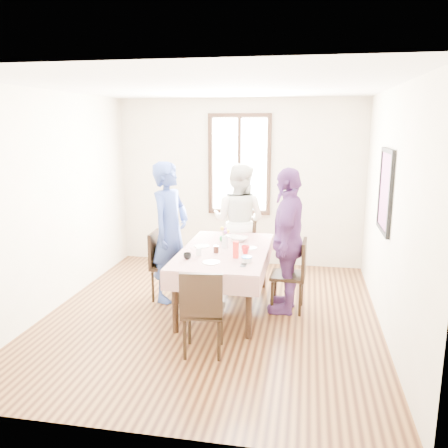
{
  "coord_description": "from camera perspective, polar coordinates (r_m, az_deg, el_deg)",
  "views": [
    {
      "loc": [
        1.1,
        -5.15,
        2.31
      ],
      "look_at": [
        0.11,
        0.24,
        1.1
      ],
      "focal_mm": 36.82,
      "sensor_mm": 36.0,
      "label": 1
    }
  ],
  "objects": [
    {
      "name": "mug_flag",
      "position": [
        5.56,
        2.68,
        -3.22
      ],
      "size": [
        0.15,
        0.15,
        0.1
      ],
      "primitive_type": "imported",
      "rotation": [
        0.0,
        0.0,
        0.7
      ],
      "color": "red",
      "rests_on": "tablecloth"
    },
    {
      "name": "chair_left",
      "position": [
        6.16,
        -6.9,
        -5.15
      ],
      "size": [
        0.43,
        0.43,
        0.91
      ],
      "primitive_type": "cube",
      "rotation": [
        0.0,
        0.0,
        -1.55
      ],
      "color": "black",
      "rests_on": "ground"
    },
    {
      "name": "plate_right",
      "position": [
        5.8,
        3.12,
        -2.99
      ],
      "size": [
        0.2,
        0.2,
        0.01
      ],
      "primitive_type": "cylinder",
      "color": "white",
      "rests_on": "tablecloth"
    },
    {
      "name": "chair_right",
      "position": [
        5.8,
        7.93,
        -6.31
      ],
      "size": [
        0.44,
        0.44,
        0.91
      ],
      "primitive_type": "cube",
      "rotation": [
        0.0,
        0.0,
        1.53
      ],
      "color": "black",
      "rests_on": "ground"
    },
    {
      "name": "person_far",
      "position": [
        6.85,
        1.86,
        0.29
      ],
      "size": [
        0.98,
        0.84,
        1.73
      ],
      "primitive_type": "imported",
      "rotation": [
        0.0,
        0.0,
        2.9
      ],
      "color": "silver",
      "rests_on": "ground"
    },
    {
      "name": "flower_vase",
      "position": [
        5.79,
        0.11,
        -2.25
      ],
      "size": [
        0.08,
        0.08,
        0.16
      ],
      "primitive_type": "cylinder",
      "color": "silver",
      "rests_on": "tablecloth"
    },
    {
      "name": "plate_left",
      "position": [
        5.88,
        -2.78,
        -2.76
      ],
      "size": [
        0.2,
        0.2,
        0.01
      ],
      "primitive_type": "cylinder",
      "color": "white",
      "rests_on": "tablecloth"
    },
    {
      "name": "ground",
      "position": [
        5.75,
        -1.55,
        -11.25
      ],
      "size": [
        4.5,
        4.5,
        0.0
      ],
      "primitive_type": "plane",
      "color": "#32190D",
      "rests_on": "ground"
    },
    {
      "name": "mug_green",
      "position": [
        6.1,
        -0.11,
        -1.87
      ],
      "size": [
        0.13,
        0.13,
        0.08
      ],
      "primitive_type": "imported",
      "rotation": [
        0.0,
        0.0,
        -0.43
      ],
      "color": "#0C7226",
      "rests_on": "tablecloth"
    },
    {
      "name": "plate_far",
      "position": [
        6.39,
        0.93,
        -1.52
      ],
      "size": [
        0.2,
        0.2,
        0.01
      ],
      "primitive_type": "cylinder",
      "color": "white",
      "rests_on": "tablecloth"
    },
    {
      "name": "chair_far",
      "position": [
        6.97,
        1.87,
        -2.98
      ],
      "size": [
        0.48,
        0.48,
        0.91
      ],
      "primitive_type": "cube",
      "rotation": [
        0.0,
        0.0,
        2.98
      ],
      "color": "black",
      "rests_on": "ground"
    },
    {
      "name": "plate_near",
      "position": [
        5.21,
        -1.64,
        -4.78
      ],
      "size": [
        0.2,
        0.2,
        0.01
      ],
      "primitive_type": "cylinder",
      "color": "white",
      "rests_on": "tablecloth"
    },
    {
      "name": "drinking_glass",
      "position": [
        5.49,
        -3.16,
        -3.45
      ],
      "size": [
        0.06,
        0.06,
        0.09
      ],
      "primitive_type": "cylinder",
      "color": "silver",
      "rests_on": "tablecloth"
    },
    {
      "name": "flower_bunch",
      "position": [
        5.76,
        0.11,
        -1.02
      ],
      "size": [
        0.09,
        0.09,
        0.1
      ],
      "primitive_type": null,
      "color": "yellow",
      "rests_on": "flower_vase"
    },
    {
      "name": "back_wall",
      "position": [
        7.54,
        1.93,
        5.13
      ],
      "size": [
        4.0,
        0.0,
        4.0
      ],
      "primitive_type": "plane",
      "rotation": [
        1.57,
        0.0,
        0.0
      ],
      "color": "beige",
      "rests_on": "ground"
    },
    {
      "name": "window_frame",
      "position": [
        7.49,
        1.93,
        7.39
      ],
      "size": [
        1.02,
        0.06,
        1.62
      ],
      "primitive_type": "cube",
      "color": "black",
      "rests_on": "back_wall"
    },
    {
      "name": "person_left",
      "position": [
        6.04,
        -6.83,
        -0.99
      ],
      "size": [
        0.6,
        0.76,
        1.83
      ],
      "primitive_type": "imported",
      "rotation": [
        0.0,
        0.0,
        1.29
      ],
      "color": "navy",
      "rests_on": "ground"
    },
    {
      "name": "butter_lid",
      "position": [
        5.22,
        2.83,
        -4.1
      ],
      "size": [
        0.12,
        0.12,
        0.01
      ],
      "primitive_type": "cylinder",
      "color": "blue",
      "rests_on": "butter_tub"
    },
    {
      "name": "mug_black",
      "position": [
        5.35,
        -4.57,
        -3.98
      ],
      "size": [
        0.12,
        0.12,
        0.07
      ],
      "primitive_type": "imported",
      "rotation": [
        0.0,
        0.0,
        0.34
      ],
      "color": "black",
      "rests_on": "tablecloth"
    },
    {
      "name": "right_wall",
      "position": [
        5.31,
        19.99,
        1.29
      ],
      "size": [
        0.0,
        4.5,
        4.5
      ],
      "primitive_type": "plane",
      "rotation": [
        1.57,
        0.0,
        -1.57
      ],
      "color": "beige",
      "rests_on": "ground"
    },
    {
      "name": "window_pane",
      "position": [
        7.5,
        1.94,
        7.39
      ],
      "size": [
        0.9,
        0.02,
        1.5
      ],
      "primitive_type": "cube",
      "color": "white",
      "rests_on": "back_wall"
    },
    {
      "name": "art_poster",
      "position": [
        5.57,
        19.44,
        3.9
      ],
      "size": [
        0.04,
        0.76,
        0.96
      ],
      "primitive_type": "cube",
      "color": "red",
      "rests_on": "right_wall"
    },
    {
      "name": "juice_carton",
      "position": [
        5.37,
        1.48,
        -3.2
      ],
      "size": [
        0.06,
        0.06,
        0.2
      ],
      "primitive_type": "cube",
      "color": "red",
      "rests_on": "tablecloth"
    },
    {
      "name": "smartphone",
      "position": [
        5.12,
        2.43,
        -5.13
      ],
      "size": [
        0.06,
        0.12,
        0.01
      ],
      "primitive_type": "cube",
      "color": "black",
      "rests_on": "tablecloth"
    },
    {
      "name": "jam_jar",
      "position": [
        5.59,
        -0.99,
        -3.17
      ],
      "size": [
        0.06,
        0.06,
        0.09
      ],
      "primitive_type": "cylinder",
      "color": "black",
      "rests_on": "tablecloth"
    },
    {
      "name": "person_right",
      "position": [
        5.68,
        7.85,
        -2.06
      ],
      "size": [
        0.51,
        1.08,
        1.8
      ],
      "primitive_type": "imported",
      "rotation": [
        0.0,
        0.0,
        -1.64
      ],
      "color": "#5A2F6D",
      "rests_on": "ground"
    },
    {
      "name": "dining_table",
      "position": [
        5.86,
        0.09,
        -6.84
      ],
      "size": [
        0.95,
        1.76,
        0.75
      ],
      "primitive_type": "cube",
      "color": "black",
      "rests_on": "ground"
    },
    {
      "name": "chair_near",
      "position": [
        4.72,
        -2.58,
        -10.68
      ],
      "size": [
        0.47,
        0.47,
        0.91
      ],
      "primitive_type": "cube",
      "rotation": [
        0.0,
        0.0,
        0.12
      ],
      "color": "black",
      "rests_on": "ground"
    },
    {
      "name": "tablecloth",
      "position": [
        5.74,
        0.09,
        -3.25
      ],
      "size": [
        1.07,
        1.88,
        0.01
      ],
      "primitive_type": "cube",
      "color": "#5A0B0D",
      "rests_on": "dining_table"
    },
    {
      "name": "serving_bowl",
      "position": [
        6.14,
        1.92,
        -1.88
      ],
      "size": [
        0.26,
        0.26,
        0.06
      ],
      "primitive_type": "imported",
      "rotation": [
        0.0,
        0.0,
        -0.17
      ],
      "color": "white",
      "rests_on": "tablecloth"
    },
    {
      "name": "butter_tub",
      "position": [
        5.23,
        2.82,
        -4.46
      ],
      "size": [
        0.11,
        0.11,
        0.06
      ],
      "primitive_type": "cylinder",
      "color": "white",
      "rests_on": "tablecloth"
    }
  ]
}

